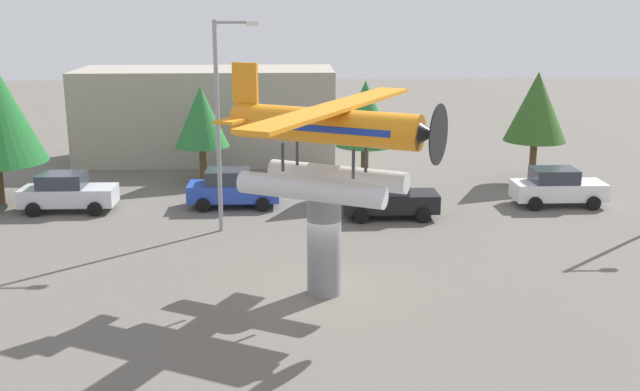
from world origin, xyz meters
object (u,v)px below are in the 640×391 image
(display_pedestal, at_px, (324,244))
(storefront_building, at_px, (207,114))
(car_far_black, at_px, (388,198))
(tree_east, at_px, (201,117))
(tree_far_east, at_px, (537,107))
(floatplane_monument, at_px, (328,142))
(car_near_silver, at_px, (67,192))
(tree_center_back, at_px, (365,114))
(car_mid_blue, at_px, (232,188))
(car_distant_white, at_px, (557,187))
(streetlight_primary, at_px, (222,113))

(display_pedestal, relative_size, storefront_building, 0.23)
(car_far_black, xyz_separation_m, storefront_building, (-9.19, 13.17, 1.83))
(tree_east, bearing_deg, tree_far_east, -2.86)
(floatplane_monument, distance_m, car_near_silver, 15.99)
(tree_center_back, bearing_deg, car_mid_blue, -166.79)
(display_pedestal, distance_m, car_distant_white, 15.54)
(display_pedestal, xyz_separation_m, streetlight_primary, (-3.76, 7.14, 3.25))
(display_pedestal, bearing_deg, car_distant_white, 42.72)
(display_pedestal, height_order, car_far_black, display_pedestal)
(display_pedestal, bearing_deg, tree_far_east, 52.20)
(streetlight_primary, bearing_deg, tree_east, 101.82)
(floatplane_monument, relative_size, car_near_silver, 2.31)
(car_near_silver, relative_size, storefront_building, 0.28)
(car_distant_white, bearing_deg, car_mid_blue, 178.42)
(car_far_black, bearing_deg, display_pedestal, -110.29)
(floatplane_monument, bearing_deg, tree_east, 137.37)
(tree_east, bearing_deg, car_far_black, -38.65)
(tree_center_back, xyz_separation_m, tree_far_east, (9.11, 2.64, -0.06))
(car_far_black, relative_size, tree_far_east, 0.72)
(car_distant_white, relative_size, storefront_building, 0.28)
(car_near_silver, distance_m, storefront_building, 12.77)
(storefront_building, relative_size, tree_far_east, 2.58)
(car_mid_blue, bearing_deg, display_pedestal, -71.23)
(display_pedestal, bearing_deg, tree_east, 109.36)
(streetlight_primary, bearing_deg, car_near_silver, 155.61)
(car_near_silver, bearing_deg, car_mid_blue, 3.43)
(car_near_silver, height_order, car_mid_blue, same)
(car_distant_white, height_order, streetlight_primary, streetlight_primary)
(car_far_black, bearing_deg, car_near_silver, 173.42)
(tree_far_east, bearing_deg, storefront_building, 158.46)
(car_far_black, bearing_deg, car_mid_blue, 163.20)
(car_far_black, bearing_deg, streetlight_primary, -166.46)
(car_near_silver, bearing_deg, streetlight_primary, -24.39)
(car_far_black, distance_m, tree_far_east, 10.92)
(car_mid_blue, relative_size, streetlight_primary, 0.49)
(display_pedestal, xyz_separation_m, car_far_black, (3.27, 8.83, -0.81))
(car_mid_blue, xyz_separation_m, tree_east, (-1.87, 4.97, 2.59))
(streetlight_primary, relative_size, tree_far_east, 1.48)
(car_mid_blue, distance_m, tree_east, 5.91)
(car_near_silver, bearing_deg, car_far_black, -6.58)
(car_near_silver, bearing_deg, tree_east, 44.27)
(car_distant_white, xyz_separation_m, storefront_building, (-17.32, 11.47, 1.83))
(car_far_black, xyz_separation_m, car_distant_white, (8.14, 1.69, 0.00))
(display_pedestal, height_order, car_distant_white, display_pedestal)
(car_mid_blue, height_order, storefront_building, storefront_building)
(car_mid_blue, height_order, car_distant_white, same)
(car_mid_blue, distance_m, tree_center_back, 7.20)
(car_mid_blue, distance_m, car_far_black, 7.30)
(car_mid_blue, xyz_separation_m, car_far_black, (6.98, -2.11, 0.00))
(storefront_building, bearing_deg, tree_east, -86.92)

